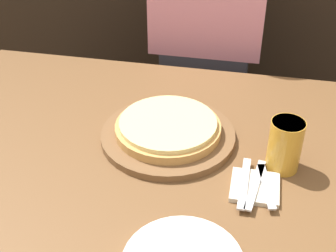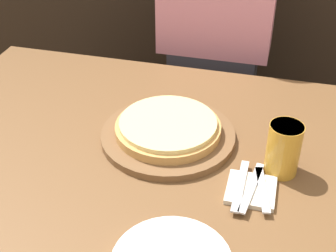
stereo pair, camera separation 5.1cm
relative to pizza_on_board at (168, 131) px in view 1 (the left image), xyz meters
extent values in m
cylinder|color=brown|center=(0.00, 0.00, -0.01)|extent=(0.35, 0.35, 0.02)
cylinder|color=tan|center=(0.00, 0.00, 0.01)|extent=(0.28, 0.28, 0.02)
cylinder|color=#EAD184|center=(0.00, 0.00, 0.03)|extent=(0.25, 0.25, 0.01)
cylinder|color=gold|center=(0.29, -0.06, 0.04)|extent=(0.08, 0.08, 0.13)
cylinder|color=white|center=(0.29, -0.06, 0.10)|extent=(0.08, 0.08, 0.02)
cube|color=beige|center=(0.23, -0.15, -0.02)|extent=(0.11, 0.11, 0.01)
cube|color=silver|center=(0.21, -0.15, -0.01)|extent=(0.02, 0.18, 0.00)
cube|color=silver|center=(0.23, -0.15, -0.01)|extent=(0.04, 0.18, 0.00)
cube|color=silver|center=(0.26, -0.15, -0.01)|extent=(0.05, 0.15, 0.00)
cube|color=#33333D|center=(0.02, 0.62, -0.42)|extent=(0.32, 0.20, 0.75)
camera|label=1|loc=(0.20, -0.97, 0.71)|focal=50.00mm
camera|label=2|loc=(0.25, -0.96, 0.71)|focal=50.00mm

